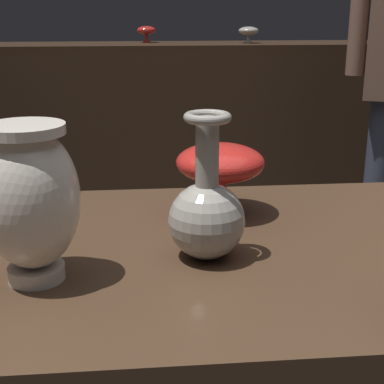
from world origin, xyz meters
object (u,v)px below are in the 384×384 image
Objects in this scene: vase_tall_behind at (220,164)px; shelf_vase_center at (146,31)px; shelf_vase_right at (249,31)px; vase_right_accent at (30,198)px; vase_centerpiece at (207,212)px.

vase_tall_behind is 2.12m from shelf_vase_center.
shelf_vase_center and shelf_vase_right have the same top height.
vase_right_accent is (-0.30, -0.25, 0.03)m from vase_tall_behind.
vase_centerpiece is 1.01× the size of vase_right_accent.
shelf_vase_center is (-0.09, 2.12, 0.15)m from vase_tall_behind.
shelf_vase_right is at bearing -11.51° from shelf_vase_center.
vase_right_accent is 2.38m from shelf_vase_center.
vase_tall_behind is at bearing -102.09° from shelf_vase_right.
shelf_vase_right is at bearing 77.75° from vase_centerpiece.
vase_centerpiece is 1.38× the size of vase_tall_behind.
vase_right_accent is 2.16× the size of shelf_vase_right.
vase_right_accent is at bearing -107.88° from shelf_vase_right.
shelf_vase_center is 0.94× the size of shelf_vase_right.
vase_tall_behind is 1.57× the size of shelf_vase_right.
shelf_vase_center is (0.21, 2.36, 0.13)m from vase_right_accent.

